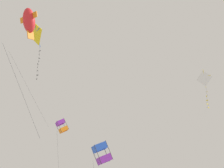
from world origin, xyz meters
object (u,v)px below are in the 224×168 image
(kite_box_highest, at_px, (102,153))
(kite_box_far_centre, at_px, (62,126))
(kite_fish_low_drifter, at_px, (29,21))
(kite_diamond_near_right, at_px, (37,35))
(kite_diamond_mid_left, at_px, (204,79))

(kite_box_highest, relative_size, kite_box_far_centre, 0.67)
(kite_fish_low_drifter, relative_size, kite_box_highest, 1.49)
(kite_diamond_near_right, bearing_deg, kite_box_highest, 40.09)
(kite_diamond_mid_left, relative_size, kite_box_far_centre, 0.50)
(kite_fish_low_drifter, xyz_separation_m, kite_box_highest, (11.36, -4.04, -4.38))
(kite_box_far_centre, bearing_deg, kite_diamond_near_right, -32.40)
(kite_box_highest, bearing_deg, kite_diamond_mid_left, 51.29)
(kite_box_far_centre, bearing_deg, kite_fish_low_drifter, -18.28)
(kite_fish_low_drifter, bearing_deg, kite_diamond_near_right, 135.61)
(kite_diamond_mid_left, height_order, kite_fish_low_drifter, kite_diamond_mid_left)
(kite_fish_low_drifter, bearing_deg, kite_diamond_mid_left, 69.73)
(kite_fish_low_drifter, xyz_separation_m, kite_box_far_centre, (19.03, -0.04, -0.25))
(kite_fish_low_drifter, distance_m, kite_box_highest, 12.83)
(kite_box_highest, height_order, kite_box_far_centre, kite_box_far_centre)
(kite_box_highest, bearing_deg, kite_diamond_near_right, -101.88)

